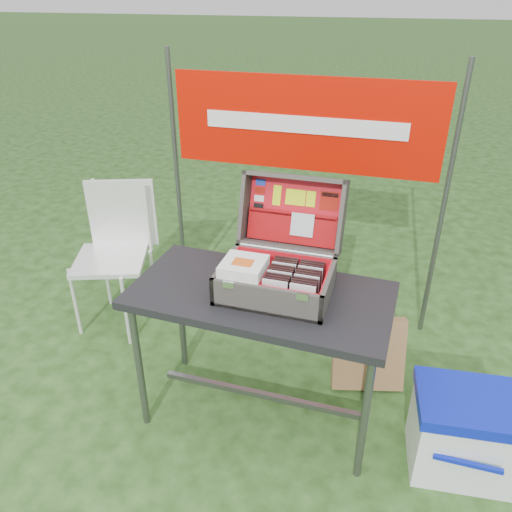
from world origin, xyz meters
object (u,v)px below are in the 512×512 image
(table, at_px, (260,356))
(suitcase, at_px, (280,244))
(chair, at_px, (111,261))
(cooler, at_px, (464,433))
(cardboard_box, at_px, (368,354))

(table, xyz_separation_m, suitcase, (0.07, 0.07, 0.61))
(table, distance_m, suitcase, 0.62)
(chair, bearing_deg, table, -44.01)
(cooler, distance_m, chair, 2.22)
(cardboard_box, bearing_deg, table, -157.94)
(table, bearing_deg, cooler, -0.67)
(chair, distance_m, cardboard_box, 1.68)
(cooler, distance_m, cardboard_box, 0.65)
(table, xyz_separation_m, cardboard_box, (0.51, 0.39, -0.17))
(suitcase, bearing_deg, chair, 160.47)
(suitcase, bearing_deg, cardboard_box, 36.16)
(table, relative_size, chair, 1.28)
(suitcase, xyz_separation_m, cooler, (0.92, -0.11, -0.78))
(suitcase, relative_size, cardboard_box, 1.24)
(table, height_order, cardboard_box, table)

